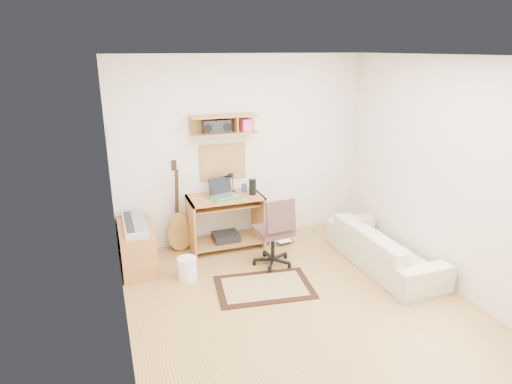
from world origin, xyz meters
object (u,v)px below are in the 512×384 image
object	(u,v)px
task_chair	(273,231)
cabinet	(137,247)
printer	(278,234)
desk	(226,222)
sofa	(384,241)

from	to	relation	value
task_chair	cabinet	world-z (taller)	task_chair
printer	cabinet	bearing A→B (deg)	178.56
task_chair	cabinet	size ratio (longest dim) A/B	1.04
cabinet	printer	bearing A→B (deg)	4.44
desk	sofa	xyz separation A→B (m)	(1.73, -1.22, -0.03)
sofa	cabinet	bearing A→B (deg)	70.63
task_chair	desk	bearing A→B (deg)	115.74
printer	sofa	size ratio (longest dim) A/B	0.24
task_chair	printer	bearing A→B (deg)	57.39
desk	task_chair	world-z (taller)	task_chair
desk	printer	distance (m)	0.84
desk	printer	size ratio (longest dim) A/B	2.36
task_chair	cabinet	xyz separation A→B (m)	(-1.65, 0.53, -0.20)
cabinet	printer	world-z (taller)	cabinet
desk	sofa	world-z (taller)	desk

